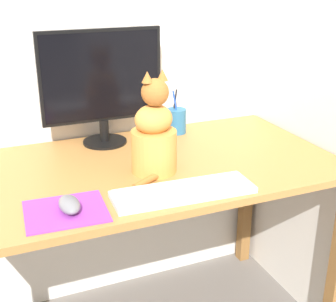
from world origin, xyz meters
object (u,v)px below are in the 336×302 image
computer_mouse_left (69,204)px  pen_cup (176,121)px  keyboard (183,191)px  cat (154,135)px  monitor (102,83)px

computer_mouse_left → pen_cup: pen_cup is taller
keyboard → cat: 0.23m
cat → keyboard: bearing=-94.9°
monitor → cat: 0.36m
computer_mouse_left → pen_cup: bearing=42.7°
keyboard → cat: bearing=98.0°
cat → monitor: bearing=93.8°
keyboard → pen_cup: size_ratio=2.45×
keyboard → computer_mouse_left: 0.34m
monitor → cat: bearing=-76.3°
computer_mouse_left → pen_cup: size_ratio=0.60×
cat → pen_cup: cat is taller
computer_mouse_left → cat: cat is taller
monitor → keyboard: monitor is taller
monitor → pen_cup: size_ratio=2.57×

